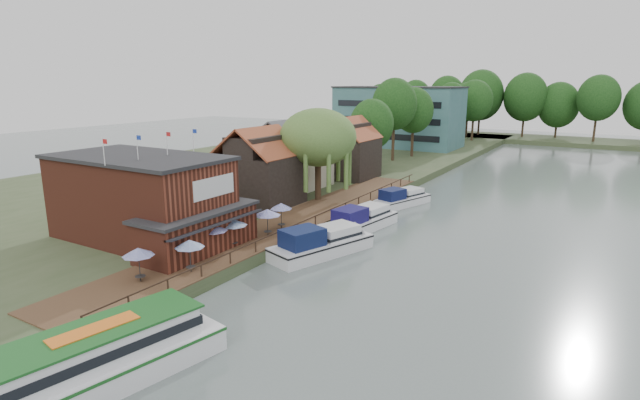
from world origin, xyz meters
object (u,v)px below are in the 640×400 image
Objects in this scene: willow at (318,155)px; tour_boat at (83,362)px; cottage_c at (349,148)px; cruiser_0 at (322,239)px; hotel_block at (398,116)px; cruiser_1 at (362,217)px; cottage_a at (259,166)px; cottage_b at (289,153)px; umbrella_0 at (139,265)px; swan at (183,344)px; umbrella_4 at (268,222)px; umbrella_5 at (281,216)px; pub at (157,200)px; umbrella_3 at (233,233)px; umbrella_1 at (190,256)px; cruiser_2 at (402,196)px; umbrella_2 at (214,239)px.

willow is 36.69m from tour_boat.
cruiser_0 is (11.89, -27.16, -3.93)m from cottage_c.
cruiser_1 is at bearing -70.77° from hotel_block.
cottage_a is 19.03m from cottage_c.
cottage_b is at bearing 155.43° from cruiser_1.
umbrella_0 is 0.23× the size of cruiser_1.
tour_boat is 31.53× the size of swan.
umbrella_4 and umbrella_5 have the same top height.
pub is at bearing -131.75° from cruiser_0.
umbrella_3 reaches higher than cruiser_1.
cottage_a is (7.00, -56.00, -1.90)m from hotel_block.
cottage_a reaches higher than umbrella_3.
willow is 4.39× the size of umbrella_5.
umbrella_5 is 19.84m from swan.
umbrella_1 is at bearing -78.34° from hotel_block.
tour_boat reaches higher than cruiser_0.
willow is 23.69× the size of swan.
cottage_b reaches higher than umbrella_0.
cottage_c is 29.91m from cruiser_0.
cottage_b is 18.75m from cruiser_1.
umbrella_0 is (9.77, -31.75, -2.96)m from cottage_b.
umbrella_1 is at bearing -94.25° from cruiser_1.
umbrella_3 is at bearing 17.92° from pub.
hotel_block is 2.47× the size of cruiser_1.
cottage_b is (-4.00, 25.00, 0.60)m from pub.
umbrella_0 is at bearing -72.72° from cottage_a.
umbrella_3 is 5.40× the size of swan.
umbrella_3 is at bearing -60.35° from cottage_a.
pub is 2.08× the size of cottage_b.
umbrella_5 is (10.62, -16.56, -2.96)m from cottage_b.
umbrella_1 is at bearing 132.04° from swan.
pub reaches higher than umbrella_5.
cruiser_1 is 25.42m from swan.
umbrella_4 reaches higher than swan.
hotel_block is (-8.00, 71.00, 2.50)m from pub.
umbrella_5 is at bearing 86.80° from umbrella_0.
umbrella_0 reaches higher than cruiser_2.
cottage_b is at bearing 106.70° from cottage_a.
tour_boat is at bearing -66.47° from cottage_a.
umbrella_0 is 0.22× the size of cruiser_0.
hotel_block is 2.77× the size of cruiser_2.
umbrella_2 is 5.96m from umbrella_4.
pub is 1.86× the size of cruiser_0.
umbrella_0 is 10.76m from tour_boat.
cottage_c is at bearing 66.04° from cottage_b.
tour_boat is (12.21, -15.33, -3.14)m from pub.
umbrella_2 is at bearing -97.95° from umbrella_3.
umbrella_4 is at bearing 84.92° from umbrella_0.
umbrella_2 reaches higher than cruiser_0.
umbrella_3 is at bearing -78.73° from cottage_c.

